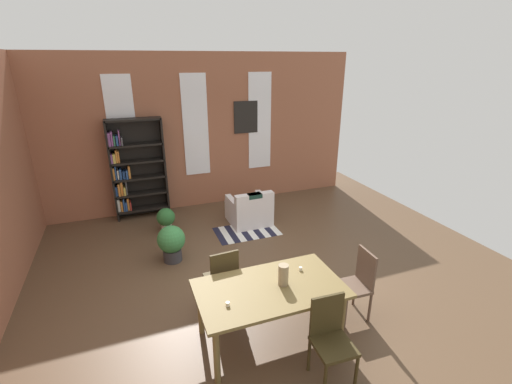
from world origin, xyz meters
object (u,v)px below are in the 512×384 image
at_px(dining_table, 270,293).
at_px(dining_chair_head_right, 357,282).
at_px(vase_on_table, 283,275).
at_px(armchair_white, 249,211).
at_px(potted_plant_corner, 171,242).
at_px(dining_chair_far_left, 222,278).
at_px(dining_chair_near_right, 331,336).
at_px(bookshelf_tall, 134,170).
at_px(potted_plant_by_shelf, 166,218).

distance_m(dining_table, dining_chair_head_right, 1.24).
bearing_deg(vase_on_table, armchair_white, 77.34).
xyz_separation_m(dining_chair_head_right, potted_plant_corner, (-2.08, 2.25, -0.16)).
bearing_deg(vase_on_table, dining_chair_far_left, 127.48).
bearing_deg(dining_chair_head_right, dining_table, 179.84).
relative_size(dining_chair_far_left, potted_plant_corner, 1.49).
xyz_separation_m(vase_on_table, dining_chair_near_right, (0.23, -0.72, -0.36)).
relative_size(dining_table, dining_chair_head_right, 1.81).
relative_size(dining_chair_head_right, potted_plant_corner, 1.49).
bearing_deg(dining_table, potted_plant_corner, 110.73).
height_order(dining_chair_far_left, bookshelf_tall, bookshelf_tall).
bearing_deg(bookshelf_tall, potted_plant_corner, -79.01).
xyz_separation_m(vase_on_table, armchair_white, (0.71, 3.17, -0.60)).
bearing_deg(potted_plant_corner, dining_table, -69.27).
height_order(bookshelf_tall, potted_plant_corner, bookshelf_tall).
relative_size(dining_chair_head_right, armchair_white, 1.16).
relative_size(dining_chair_near_right, armchair_white, 1.16).
relative_size(dining_chair_head_right, bookshelf_tall, 0.45).
xyz_separation_m(dining_table, dining_chair_near_right, (0.39, -0.72, -0.15)).
relative_size(bookshelf_tall, potted_plant_by_shelf, 4.44).
relative_size(dining_chair_head_right, dining_chair_near_right, 1.00).
height_order(vase_on_table, potted_plant_by_shelf, vase_on_table).
bearing_deg(dining_chair_near_right, armchair_white, 82.85).
distance_m(dining_chair_near_right, armchair_white, 3.93).
bearing_deg(dining_chair_near_right, bookshelf_tall, 108.03).
bearing_deg(bookshelf_tall, dining_chair_far_left, -76.46).
xyz_separation_m(dining_table, dining_chair_head_right, (1.23, -0.00, -0.15)).
bearing_deg(vase_on_table, dining_table, 180.00).
bearing_deg(dining_chair_near_right, potted_plant_corner, 112.73).
distance_m(dining_chair_near_right, bookshelf_tall, 5.36).
relative_size(dining_table, armchair_white, 2.10).
relative_size(dining_table, bookshelf_tall, 0.81).
height_order(dining_table, vase_on_table, vase_on_table).
relative_size(vase_on_table, bookshelf_tall, 0.12).
xyz_separation_m(dining_chair_near_right, bookshelf_tall, (-1.65, 5.07, 0.54)).
bearing_deg(potted_plant_corner, potted_plant_by_shelf, 87.45).
distance_m(armchair_white, potted_plant_corner, 1.96).
xyz_separation_m(dining_chair_far_left, dining_chair_head_right, (1.62, -0.72, 0.00)).
xyz_separation_m(dining_chair_head_right, armchair_white, (-0.36, 3.18, -0.23)).
bearing_deg(armchair_white, bookshelf_tall, 151.13).
height_order(vase_on_table, dining_chair_head_right, vase_on_table).
bearing_deg(dining_chair_head_right, dining_chair_near_right, -139.83).
bearing_deg(dining_chair_far_left, potted_plant_by_shelf, 98.72).
bearing_deg(armchair_white, dining_chair_near_right, -97.15).
xyz_separation_m(dining_chair_far_left, armchair_white, (1.26, 2.46, -0.23)).
bearing_deg(dining_table, dining_chair_far_left, 118.15).
bearing_deg(dining_chair_far_left, dining_chair_near_right, -61.60).
distance_m(dining_chair_far_left, dining_chair_near_right, 1.63).
distance_m(dining_table, vase_on_table, 0.27).
distance_m(armchair_white, potted_plant_by_shelf, 1.69).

